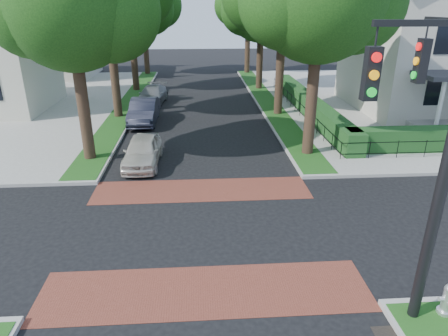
{
  "coord_description": "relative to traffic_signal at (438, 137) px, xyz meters",
  "views": [
    {
      "loc": [
        -0.07,
        -12.0,
        7.28
      ],
      "look_at": [
        0.84,
        1.71,
        1.6
      ],
      "focal_mm": 32.0,
      "sensor_mm": 36.0,
      "label": 1
    }
  ],
  "objects": [
    {
      "name": "fence_main_road",
      "position": [
        2.01,
        19.41,
        -4.11
      ],
      "size": [
        0.06,
        18.0,
        0.9
      ],
      "primitive_type": null,
      "color": "black",
      "rests_on": "sidewalk_ne"
    },
    {
      "name": "ground",
      "position": [
        -4.89,
        4.41,
        -4.71
      ],
      "size": [
        120.0,
        120.0,
        0.0
      ],
      "primitive_type": "plane",
      "color": "black",
      "rests_on": "ground"
    },
    {
      "name": "tree_right_back",
      "position": [
        0.72,
        37.64,
        2.56
      ],
      "size": [
        7.5,
        6.45,
        10.2
      ],
      "color": "black",
      "rests_on": "sidewalk_ne"
    },
    {
      "name": "parked_car_front",
      "position": [
        -7.68,
        10.72,
        -4.01
      ],
      "size": [
        1.73,
        4.12,
        1.39
      ],
      "primitive_type": "imported",
      "rotation": [
        0.0,
        0.0,
        -0.02
      ],
      "color": "beige",
      "rests_on": "ground"
    },
    {
      "name": "grass_strip_nw",
      "position": [
        -10.29,
        23.51,
        -4.55
      ],
      "size": [
        1.6,
        29.8,
        0.02
      ],
      "primitive_type": "cube",
      "color": "#164212",
      "rests_on": "sidewalk_nw"
    },
    {
      "name": "crosswalk_near",
      "position": [
        -4.89,
        1.21,
        -4.7
      ],
      "size": [
        9.0,
        2.2,
        0.01
      ],
      "primitive_type": "cube",
      "color": "brown",
      "rests_on": "ground"
    },
    {
      "name": "hedge_main_road",
      "position": [
        2.81,
        19.41,
        -3.96
      ],
      "size": [
        1.0,
        18.0,
        1.2
      ],
      "primitive_type": "cube",
      "color": "#17451C",
      "rests_on": "sidewalk_ne"
    },
    {
      "name": "grass_strip_ne",
      "position": [
        0.51,
        23.51,
        -4.55
      ],
      "size": [
        1.6,
        29.8,
        0.02
      ],
      "primitive_type": "cube",
      "color": "#164212",
      "rests_on": "sidewalk_ne"
    },
    {
      "name": "fire_hydrant",
      "position": [
        1.02,
        -0.19,
        -4.13
      ],
      "size": [
        0.45,
        0.44,
        0.89
      ],
      "rotation": [
        0.0,
        0.0,
        0.07
      ],
      "color": "silver",
      "rests_on": "sidewalk_se"
    },
    {
      "name": "crosswalk_far",
      "position": [
        -4.89,
        7.61,
        -4.7
      ],
      "size": [
        9.0,
        2.2,
        0.01
      ],
      "primitive_type": "cube",
      "color": "brown",
      "rests_on": "ground"
    },
    {
      "name": "sidewalk_ne",
      "position": [
        14.61,
        23.41,
        -4.63
      ],
      "size": [
        30.0,
        30.0,
        0.15
      ],
      "primitive_type": "cube",
      "color": "gray",
      "rests_on": "ground"
    },
    {
      "name": "parked_car_middle",
      "position": [
        -8.49,
        18.14,
        -3.93
      ],
      "size": [
        1.67,
        4.74,
        1.56
      ],
      "primitive_type": "imported",
      "rotation": [
        0.0,
        0.0,
        -0.0
      ],
      "color": "black",
      "rests_on": "ground"
    },
    {
      "name": "tree_left_back",
      "position": [
        -10.28,
        37.65,
        2.7
      ],
      "size": [
        7.75,
        6.66,
        10.44
      ],
      "color": "black",
      "rests_on": "sidewalk_nw"
    },
    {
      "name": "house_left_far",
      "position": [
        -20.38,
        36.41,
        0.33
      ],
      "size": [
        10.0,
        9.0,
        10.14
      ],
      "color": "beige",
      "rests_on": "sidewalk_nw"
    },
    {
      "name": "traffic_signal",
      "position": [
        0.0,
        0.0,
        0.0
      ],
      "size": [
        2.17,
        2.0,
        8.0
      ],
      "color": "black",
      "rests_on": "sidewalk_se"
    },
    {
      "name": "parked_car_rear",
      "position": [
        -8.49,
        23.67,
        -4.04
      ],
      "size": [
        2.38,
        4.78,
        1.33
      ],
      "primitive_type": "imported",
      "rotation": [
        0.0,
        0.0,
        -0.11
      ],
      "color": "slate",
      "rests_on": "ground"
    },
    {
      "name": "tree_left_near",
      "position": [
        -10.28,
        11.64,
        2.56
      ],
      "size": [
        7.5,
        6.45,
        10.2
      ],
      "color": "black",
      "rests_on": "sidewalk_nw"
    },
    {
      "name": "tree_left_far",
      "position": [
        -10.29,
        28.63,
        2.41
      ],
      "size": [
        7.0,
        6.02,
        9.86
      ],
      "color": "black",
      "rests_on": "sidewalk_nw"
    },
    {
      "name": "tree_right_far",
      "position": [
        0.71,
        28.64,
        2.2
      ],
      "size": [
        7.25,
        6.23,
        9.74
      ],
      "color": "black",
      "rests_on": "sidewalk_ne"
    },
    {
      "name": "storm_drain",
      "position": [
        -0.59,
        -0.59,
        -4.7
      ],
      "size": [
        0.65,
        0.45,
        0.01
      ],
      "primitive_type": "cube",
      "color": "black",
      "rests_on": "ground"
    }
  ]
}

